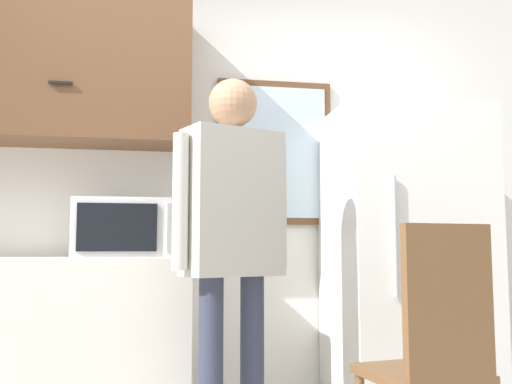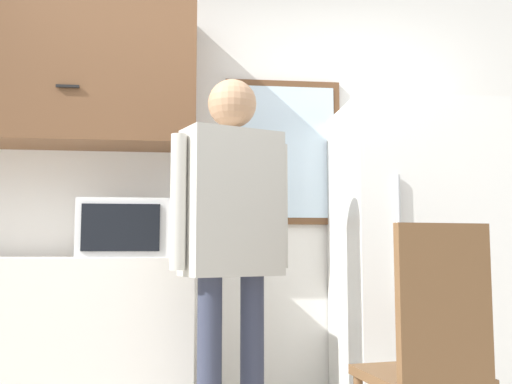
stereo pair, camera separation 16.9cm
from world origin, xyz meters
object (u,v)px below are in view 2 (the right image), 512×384
(microwave, at_px, (134,229))
(refrigerator, at_px, (414,262))
(person, at_px, (232,221))
(chair, at_px, (431,349))

(microwave, relative_size, refrigerator, 0.32)
(person, bearing_deg, chair, -53.59)
(microwave, distance_m, chair, 1.59)
(person, bearing_deg, microwave, 115.47)
(person, bearing_deg, refrigerator, 0.97)
(refrigerator, xyz_separation_m, chair, (-0.31, -0.90, -0.32))
(microwave, xyz_separation_m, chair, (1.23, -0.89, -0.49))
(person, distance_m, chair, 1.01)
(person, distance_m, refrigerator, 1.16)
(refrigerator, bearing_deg, microwave, -179.41)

